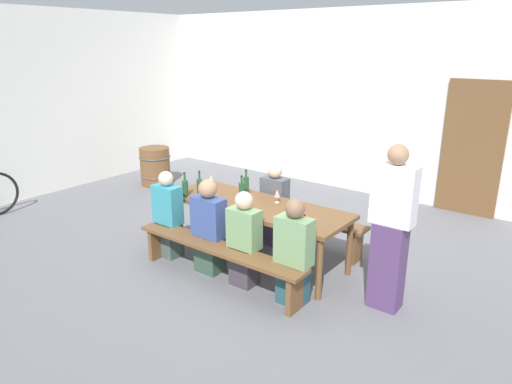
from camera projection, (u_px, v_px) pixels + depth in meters
The scene contains 21 objects.
ground_plane at pixel (256, 260), 5.86m from camera, with size 24.00×24.00×0.00m, color slate.
back_wall at pixel (379, 104), 8.04m from camera, with size 14.00×0.20×3.20m, color silver.
side_wall at pixel (39, 104), 8.12m from camera, with size 0.20×7.44×3.20m, color silver.
wooden_door at pixel (472, 149), 7.17m from camera, with size 0.90×0.06×2.10m, color brown.
tasting_table at pixel (256, 209), 5.65m from camera, with size 2.35×0.82×0.75m.
bench_near at pixel (218, 253), 5.21m from camera, with size 2.25×0.30×0.45m.
bench_far at pixel (288, 217), 6.29m from camera, with size 2.25×0.30×0.45m.
wine_bottle_0 at pixel (200, 187), 5.88m from camera, with size 0.08×0.08×0.33m.
wine_bottle_1 at pixel (246, 185), 5.95m from camera, with size 0.07×0.07×0.33m.
wine_bottle_2 at pixel (185, 187), 5.90m from camera, with size 0.08×0.08×0.31m.
wine_bottle_3 at pixel (242, 191), 5.70m from camera, with size 0.07×0.07×0.33m.
wine_glass_0 at pixel (211, 179), 6.22m from camera, with size 0.06×0.06×0.18m.
wine_glass_1 at pixel (304, 218), 4.84m from camera, with size 0.08×0.08×0.17m.
wine_glass_2 at pixel (277, 193), 5.64m from camera, with size 0.07×0.07×0.17m.
seated_guest_near_0 at pixel (168, 217), 5.83m from camera, with size 0.37×0.24×1.12m.
seated_guest_near_1 at pixel (209, 228), 5.42m from camera, with size 0.41×0.24×1.14m.
seated_guest_near_2 at pixel (244, 241), 5.13m from camera, with size 0.36×0.24×1.10m.
seated_guest_near_3 at pixel (294, 255), 4.75m from camera, with size 0.38×0.24×1.15m.
seated_guest_far_0 at pixel (275, 206), 6.19m from camera, with size 0.35×0.24×1.12m.
standing_host at pixel (391, 232), 4.59m from camera, with size 0.42×0.24×1.71m.
wine_barrel at pixel (155, 166), 8.89m from camera, with size 0.60×0.60×0.72m.
Camera 1 is at (3.22, -4.23, 2.61)m, focal length 32.60 mm.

